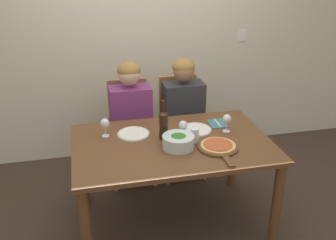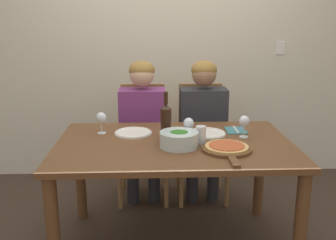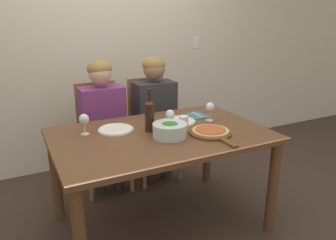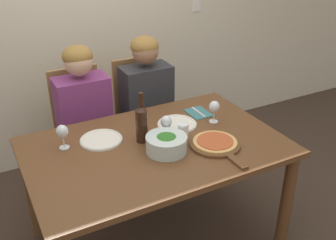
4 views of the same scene
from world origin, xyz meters
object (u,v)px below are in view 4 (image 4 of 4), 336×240
at_px(broccoli_bowl, 166,144).
at_px(pizza_on_board, 216,144).
at_px(wine_glass_left, 62,132).
at_px(water_tumbler, 183,132).
at_px(fork_on_napkin, 198,113).
at_px(person_man, 147,98).
at_px(dinner_plate_left, 101,140).
at_px(person_woman, 84,111).
at_px(wine_glass_right, 214,108).
at_px(wine_glass_centre, 166,123).
at_px(chair_right, 142,116).
at_px(wine_bottle, 142,123).
at_px(dinner_plate_right, 177,124).
at_px(chair_left, 82,130).

height_order(broccoli_bowl, pizza_on_board, broccoli_bowl).
bearing_deg(wine_glass_left, broccoli_bowl, -31.31).
height_order(water_tumbler, fork_on_napkin, water_tumbler).
xyz_separation_m(person_man, dinner_plate_left, (-0.56, -0.53, 0.05)).
height_order(wine_glass_left, fork_on_napkin, wine_glass_left).
relative_size(person_woman, broccoli_bowl, 4.99).
height_order(wine_glass_right, wine_glass_centre, same).
distance_m(chair_right, person_woman, 0.56).
height_order(wine_glass_right, fork_on_napkin, wine_glass_right).
relative_size(broccoli_bowl, water_tumbler, 2.08).
relative_size(person_man, wine_glass_centre, 7.95).
distance_m(broccoli_bowl, dinner_plate_left, 0.42).
bearing_deg(person_woman, fork_on_napkin, -35.38).
distance_m(wine_glass_left, wine_glass_centre, 0.61).
distance_m(pizza_on_board, wine_glass_centre, 0.32).
relative_size(person_man, wine_bottle, 3.78).
height_order(broccoli_bowl, water_tumbler, water_tumbler).
height_order(wine_glass_right, water_tumbler, wine_glass_right).
height_order(person_woman, wine_glass_left, person_woman).
relative_size(broccoli_bowl, wine_glass_right, 1.59).
xyz_separation_m(wine_glass_left, wine_glass_centre, (0.59, -0.18, 0.00)).
height_order(person_woman, wine_glass_centre, person_woman).
distance_m(person_man, wine_glass_centre, 0.72).
relative_size(broccoli_bowl, fork_on_napkin, 1.34).
bearing_deg(dinner_plate_right, broccoli_bowl, -129.92).
distance_m(person_woman, dinner_plate_left, 0.53).
height_order(person_man, pizza_on_board, person_man).
bearing_deg(chair_right, dinner_plate_left, -130.82).
bearing_deg(wine_glass_centre, water_tumbler, -47.61).
height_order(chair_right, wine_bottle, wine_bottle).
xyz_separation_m(dinner_plate_right, wine_glass_right, (0.24, -0.07, 0.10)).
xyz_separation_m(broccoli_bowl, dinner_plate_right, (0.21, 0.25, -0.04)).
xyz_separation_m(wine_bottle, broccoli_bowl, (0.07, -0.17, -0.07)).
distance_m(chair_right, broccoli_bowl, 1.02).
distance_m(person_woman, wine_bottle, 0.68).
height_order(broccoli_bowl, dinner_plate_right, broccoli_bowl).
distance_m(dinner_plate_right, wine_glass_centre, 0.20).
xyz_separation_m(person_woman, pizza_on_board, (0.53, -0.90, 0.05)).
height_order(wine_bottle, fork_on_napkin, wine_bottle).
bearing_deg(chair_right, wine_bottle, -113.83).
distance_m(person_man, dinner_plate_right, 0.57).
distance_m(chair_left, broccoli_bowl, 1.01).
distance_m(chair_right, wine_glass_right, 0.85).
height_order(chair_left, wine_bottle, wine_bottle).
relative_size(person_woman, dinner_plate_right, 4.65).
distance_m(wine_bottle, water_tumbler, 0.26).
distance_m(person_woman, wine_glass_centre, 0.76).
distance_m(wine_glass_right, fork_on_napkin, 0.19).
bearing_deg(wine_glass_centre, chair_left, 111.53).
relative_size(wine_glass_centre, water_tumbler, 1.31).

